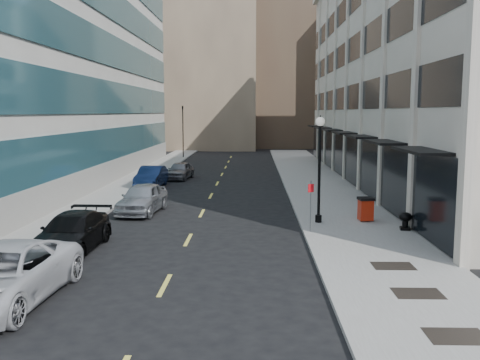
{
  "coord_description": "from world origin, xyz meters",
  "views": [
    {
      "loc": [
        2.8,
        -14.18,
        5.42
      ],
      "look_at": [
        2.13,
        11.03,
        2.19
      ],
      "focal_mm": 40.0,
      "sensor_mm": 36.0,
      "label": 1
    }
  ],
  "objects_px": {
    "car_white_van": "(2,276)",
    "trash_bin": "(366,208)",
    "urn_planter": "(405,219)",
    "traffic_signal": "(183,109)",
    "car_black_pickup": "(72,232)",
    "sign_post": "(311,199)",
    "car_grey_sedan": "(180,171)",
    "lamppost": "(320,160)",
    "car_silver_sedan": "(142,198)",
    "car_blue_sedan": "(151,177)"
  },
  "relations": [
    {
      "from": "lamppost",
      "to": "sign_post",
      "type": "relative_size",
      "value": 2.26
    },
    {
      "from": "car_white_van",
      "to": "car_blue_sedan",
      "type": "bearing_deg",
      "value": 94.12
    },
    {
      "from": "car_grey_sedan",
      "to": "car_black_pickup",
      "type": "bearing_deg",
      "value": -85.77
    },
    {
      "from": "car_grey_sedan",
      "to": "lamppost",
      "type": "relative_size",
      "value": 0.8
    },
    {
      "from": "car_grey_sedan",
      "to": "urn_planter",
      "type": "distance_m",
      "value": 22.98
    },
    {
      "from": "car_black_pickup",
      "to": "car_blue_sedan",
      "type": "height_order",
      "value": "car_blue_sedan"
    },
    {
      "from": "car_blue_sedan",
      "to": "sign_post",
      "type": "height_order",
      "value": "sign_post"
    },
    {
      "from": "sign_post",
      "to": "car_black_pickup",
      "type": "bearing_deg",
      "value": 176.49
    },
    {
      "from": "traffic_signal",
      "to": "car_grey_sedan",
      "type": "distance_m",
      "value": 20.15
    },
    {
      "from": "car_grey_sedan",
      "to": "sign_post",
      "type": "bearing_deg",
      "value": -59.38
    },
    {
      "from": "car_white_van",
      "to": "car_silver_sedan",
      "type": "distance_m",
      "value": 13.8
    },
    {
      "from": "car_silver_sedan",
      "to": "car_grey_sedan",
      "type": "relative_size",
      "value": 1.15
    },
    {
      "from": "car_white_van",
      "to": "urn_planter",
      "type": "bearing_deg",
      "value": 37.09
    },
    {
      "from": "car_silver_sedan",
      "to": "urn_planter",
      "type": "distance_m",
      "value": 13.56
    },
    {
      "from": "lamppost",
      "to": "urn_planter",
      "type": "relative_size",
      "value": 6.42
    },
    {
      "from": "car_white_van",
      "to": "trash_bin",
      "type": "xyz_separation_m",
      "value": [
        12.53,
        11.25,
        -0.06
      ]
    },
    {
      "from": "traffic_signal",
      "to": "sign_post",
      "type": "relative_size",
      "value": 3.06
    },
    {
      "from": "traffic_signal",
      "to": "car_black_pickup",
      "type": "xyz_separation_m",
      "value": [
        1.17,
        -41.9,
        -4.99
      ]
    },
    {
      "from": "trash_bin",
      "to": "sign_post",
      "type": "xyz_separation_m",
      "value": [
        -2.92,
        -2.4,
        0.86
      ]
    },
    {
      "from": "car_black_pickup",
      "to": "car_grey_sedan",
      "type": "height_order",
      "value": "car_black_pickup"
    },
    {
      "from": "car_white_van",
      "to": "sign_post",
      "type": "xyz_separation_m",
      "value": [
        9.61,
        8.85,
        0.8
      ]
    },
    {
      "from": "car_white_van",
      "to": "car_silver_sedan",
      "type": "bearing_deg",
      "value": 88.75
    },
    {
      "from": "traffic_signal",
      "to": "sign_post",
      "type": "xyz_separation_m",
      "value": [
        10.8,
        -38.9,
        -4.09
      ]
    },
    {
      "from": "car_blue_sedan",
      "to": "urn_planter",
      "type": "relative_size",
      "value": 5.71
    },
    {
      "from": "car_blue_sedan",
      "to": "urn_planter",
      "type": "xyz_separation_m",
      "value": [
        14.23,
        -14.39,
        -0.12
      ]
    },
    {
      "from": "traffic_signal",
      "to": "urn_planter",
      "type": "xyz_separation_m",
      "value": [
        15.1,
        -38.46,
        -5.08
      ]
    },
    {
      "from": "car_blue_sedan",
      "to": "lamppost",
      "type": "xyz_separation_m",
      "value": [
        10.53,
        -12.8,
        2.42
      ]
    },
    {
      "from": "car_silver_sedan",
      "to": "sign_post",
      "type": "xyz_separation_m",
      "value": [
        8.5,
        -4.9,
        0.82
      ]
    },
    {
      "from": "car_black_pickup",
      "to": "car_grey_sedan",
      "type": "relative_size",
      "value": 1.23
    },
    {
      "from": "trash_bin",
      "to": "car_blue_sedan",
      "type": "bearing_deg",
      "value": 129.97
    },
    {
      "from": "car_grey_sedan",
      "to": "sign_post",
      "type": "relative_size",
      "value": 1.8
    },
    {
      "from": "trash_bin",
      "to": "sign_post",
      "type": "relative_size",
      "value": 0.51
    },
    {
      "from": "car_grey_sedan",
      "to": "sign_post",
      "type": "xyz_separation_m",
      "value": [
        8.5,
        -19.52,
        0.93
      ]
    },
    {
      "from": "car_blue_sedan",
      "to": "trash_bin",
      "type": "height_order",
      "value": "car_blue_sedan"
    },
    {
      "from": "trash_bin",
      "to": "urn_planter",
      "type": "height_order",
      "value": "trash_bin"
    },
    {
      "from": "trash_bin",
      "to": "car_white_van",
      "type": "bearing_deg",
      "value": -144.07
    },
    {
      "from": "traffic_signal",
      "to": "car_grey_sedan",
      "type": "bearing_deg",
      "value": -83.23
    },
    {
      "from": "urn_planter",
      "to": "car_white_van",
      "type": "bearing_deg",
      "value": -146.26
    },
    {
      "from": "traffic_signal",
      "to": "sign_post",
      "type": "height_order",
      "value": "traffic_signal"
    },
    {
      "from": "traffic_signal",
      "to": "car_white_van",
      "type": "relative_size",
      "value": 1.17
    },
    {
      "from": "car_silver_sedan",
      "to": "traffic_signal",
      "type": "bearing_deg",
      "value": 99.54
    },
    {
      "from": "trash_bin",
      "to": "lamppost",
      "type": "relative_size",
      "value": 0.22
    },
    {
      "from": "trash_bin",
      "to": "sign_post",
      "type": "height_order",
      "value": "sign_post"
    },
    {
      "from": "car_white_van",
      "to": "urn_planter",
      "type": "distance_m",
      "value": 16.73
    },
    {
      "from": "car_blue_sedan",
      "to": "car_white_van",
      "type": "bearing_deg",
      "value": -87.01
    },
    {
      "from": "car_blue_sedan",
      "to": "trash_bin",
      "type": "distance_m",
      "value": 17.87
    },
    {
      "from": "traffic_signal",
      "to": "car_silver_sedan",
      "type": "relative_size",
      "value": 1.48
    },
    {
      "from": "car_black_pickup",
      "to": "car_silver_sedan",
      "type": "bearing_deg",
      "value": 83.95
    },
    {
      "from": "traffic_signal",
      "to": "sign_post",
      "type": "bearing_deg",
      "value": -74.49
    },
    {
      "from": "traffic_signal",
      "to": "car_blue_sedan",
      "type": "height_order",
      "value": "traffic_signal"
    }
  ]
}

